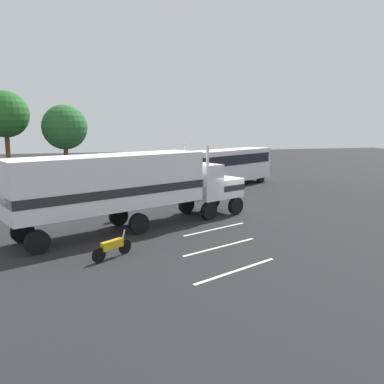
# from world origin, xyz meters

# --- Properties ---
(ground_plane) EXTENTS (120.00, 120.00, 0.00)m
(ground_plane) POSITION_xyz_m (0.00, 0.00, 0.00)
(ground_plane) COLOR #232326
(lane_stripe_near) EXTENTS (4.08, 1.95, 0.01)m
(lane_stripe_near) POSITION_xyz_m (-2.03, -3.50, 0.01)
(lane_stripe_near) COLOR silver
(lane_stripe_near) RESTS_ON ground_plane
(lane_stripe_mid) EXTENTS (4.10, 1.90, 0.01)m
(lane_stripe_mid) POSITION_xyz_m (-2.78, -6.59, 0.01)
(lane_stripe_mid) COLOR silver
(lane_stripe_mid) RESTS_ON ground_plane
(lane_stripe_far) EXTENTS (4.07, 1.98, 0.01)m
(lane_stripe_far) POSITION_xyz_m (-3.14, -9.65, 0.01)
(lane_stripe_far) COLOR silver
(lane_stripe_far) RESTS_ON ground_plane
(semi_truck) EXTENTS (13.91, 8.20, 4.50)m
(semi_truck) POSITION_xyz_m (-6.55, -2.26, 2.52)
(semi_truck) COLOR white
(semi_truck) RESTS_ON ground_plane
(person_bystander) EXTENTS (0.46, 0.46, 1.63)m
(person_bystander) POSITION_xyz_m (-6.61, 0.11, 0.89)
(person_bystander) COLOR black
(person_bystander) RESTS_ON ground_plane
(parked_bus) EXTENTS (10.71, 7.92, 3.40)m
(parked_bus) POSITION_xyz_m (3.71, 10.89, 2.07)
(parked_bus) COLOR silver
(parked_bus) RESTS_ON ground_plane
(motorcycle) EXTENTS (1.74, 1.36, 1.12)m
(motorcycle) POSITION_xyz_m (-7.78, -6.85, 0.48)
(motorcycle) COLOR black
(motorcycle) RESTS_ON ground_plane
(tree_left) EXTENTS (4.52, 4.52, 7.69)m
(tree_left) POSITION_xyz_m (-10.84, 18.72, 5.41)
(tree_left) COLOR brown
(tree_left) RESTS_ON ground_plane
(tree_center) EXTENTS (4.46, 4.46, 8.91)m
(tree_center) POSITION_xyz_m (-16.16, 17.96, 6.63)
(tree_center) COLOR brown
(tree_center) RESTS_ON ground_plane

